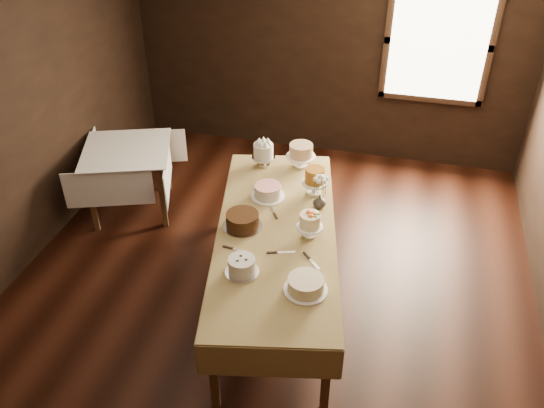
{
  "coord_description": "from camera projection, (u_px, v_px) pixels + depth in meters",
  "views": [
    {
      "loc": [
        1.03,
        -3.82,
        3.83
      ],
      "look_at": [
        0.0,
        0.2,
        0.95
      ],
      "focal_mm": 37.35,
      "sensor_mm": 36.0,
      "label": 1
    }
  ],
  "objects": [
    {
      "name": "side_table",
      "position": [
        127.0,
        157.0,
        6.25
      ],
      "size": [
        1.2,
        1.2,
        0.79
      ],
      "rotation": [
        0.0,
        0.0,
        0.35
      ],
      "color": "#472B17",
      "rests_on": "ground"
    },
    {
      "name": "display_table",
      "position": [
        276.0,
        236.0,
        4.99
      ],
      "size": [
        1.55,
        2.78,
        0.81
      ],
      "rotation": [
        0.0,
        0.0,
        0.21
      ],
      "color": "#472B17",
      "rests_on": "ground"
    },
    {
      "name": "cake_lattice",
      "position": [
        268.0,
        192.0,
        5.36
      ],
      "size": [
        0.36,
        0.36,
        0.12
      ],
      "color": "white",
      "rests_on": "display_table"
    },
    {
      "name": "flower_bouquet",
      "position": [
        320.0,
        185.0,
        5.11
      ],
      "size": [
        0.14,
        0.14,
        0.2
      ],
      "primitive_type": null,
      "color": "white",
      "rests_on": "flower_vase"
    },
    {
      "name": "cake_swirl",
      "position": [
        242.0,
        266.0,
        4.47
      ],
      "size": [
        0.31,
        0.31,
        0.14
      ],
      "color": "silver",
      "rests_on": "display_table"
    },
    {
      "name": "cake_caramel",
      "position": [
        314.0,
        182.0,
        5.37
      ],
      "size": [
        0.25,
        0.25,
        0.28
      ],
      "color": "white",
      "rests_on": "display_table"
    },
    {
      "name": "wall_back",
      "position": [
        328.0,
        50.0,
        7.02
      ],
      "size": [
        5.0,
        0.02,
        2.8
      ],
      "primitive_type": "cube",
      "color": "black",
      "rests_on": "ground"
    },
    {
      "name": "cake_speckled",
      "position": [
        301.0,
        156.0,
        5.79
      ],
      "size": [
        0.33,
        0.33,
        0.26
      ],
      "color": "white",
      "rests_on": "display_table"
    },
    {
      "name": "cake_server_c",
      "position": [
        272.0,
        209.0,
        5.22
      ],
      "size": [
        0.14,
        0.22,
        0.01
      ],
      "primitive_type": "cube",
      "rotation": [
        0.0,
        0.0,
        2.11
      ],
      "color": "silver",
      "rests_on": "display_table"
    },
    {
      "name": "cake_server_d",
      "position": [
        314.0,
        211.0,
        5.19
      ],
      "size": [
        0.16,
        0.21,
        0.01
      ],
      "primitive_type": "cube",
      "rotation": [
        0.0,
        0.0,
        0.93
      ],
      "color": "silver",
      "rests_on": "display_table"
    },
    {
      "name": "wall_left",
      "position": [
        1.0,
        137.0,
        5.15
      ],
      "size": [
        0.02,
        6.0,
        2.8
      ],
      "primitive_type": "cube",
      "color": "black",
      "rests_on": "ground"
    },
    {
      "name": "window",
      "position": [
        438.0,
        45.0,
        6.59
      ],
      "size": [
        1.1,
        0.05,
        1.3
      ],
      "primitive_type": "cube",
      "color": "#FFEABF",
      "rests_on": "wall_back"
    },
    {
      "name": "cake_server_b",
      "position": [
        314.0,
        264.0,
        4.58
      ],
      "size": [
        0.18,
        0.19,
        0.01
      ],
      "primitive_type": "cube",
      "rotation": [
        0.0,
        0.0,
        -0.82
      ],
      "color": "silver",
      "rests_on": "display_table"
    },
    {
      "name": "cake_cream",
      "position": [
        306.0,
        285.0,
        4.3
      ],
      "size": [
        0.39,
        0.39,
        0.12
      ],
      "color": "white",
      "rests_on": "display_table"
    },
    {
      "name": "cake_server_a",
      "position": [
        286.0,
        252.0,
        4.71
      ],
      "size": [
        0.24,
        0.1,
        0.01
      ],
      "primitive_type": "cube",
      "rotation": [
        0.0,
        0.0,
        0.32
      ],
      "color": "silver",
      "rests_on": "display_table"
    },
    {
      "name": "floor",
      "position": [
        267.0,
        296.0,
        5.44
      ],
      "size": [
        5.0,
        6.0,
        0.01
      ],
      "primitive_type": "cube",
      "color": "black",
      "rests_on": "ground"
    },
    {
      "name": "cake_server_e",
      "position": [
        241.0,
        251.0,
        4.72
      ],
      "size": [
        0.24,
        0.05,
        0.01
      ],
      "primitive_type": "cube",
      "rotation": [
        0.0,
        0.0,
        -0.11
      ],
      "color": "silver",
      "rests_on": "display_table"
    },
    {
      "name": "cake_chocolate",
      "position": [
        242.0,
        221.0,
        4.96
      ],
      "size": [
        0.41,
        0.41,
        0.14
      ],
      "color": "silver",
      "rests_on": "display_table"
    },
    {
      "name": "cake_flowers",
      "position": [
        310.0,
        226.0,
        4.84
      ],
      "size": [
        0.24,
        0.24,
        0.24
      ],
      "color": "white",
      "rests_on": "display_table"
    },
    {
      "name": "cake_meringue",
      "position": [
        263.0,
        155.0,
        5.8
      ],
      "size": [
        0.28,
        0.28,
        0.26
      ],
      "color": "silver",
      "rests_on": "display_table"
    },
    {
      "name": "flower_vase",
      "position": [
        320.0,
        201.0,
        5.21
      ],
      "size": [
        0.17,
        0.17,
        0.13
      ],
      "primitive_type": "imported",
      "rotation": [
        0.0,
        0.0,
        2.25
      ],
      "color": "#2D2823",
      "rests_on": "display_table"
    }
  ]
}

